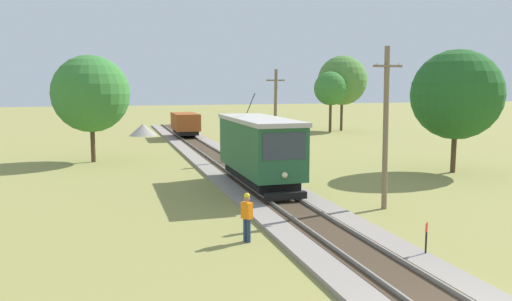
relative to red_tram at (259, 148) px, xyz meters
The scene contains 11 objects.
red_tram is the anchor object (origin of this frame).
freight_car 26.47m from the red_tram, 90.01° to the left, with size 2.40×5.20×2.31m.
utility_pole_near_tram 7.24m from the red_tram, 54.34° to the right, with size 1.40×0.40×7.24m.
utility_pole_mid 10.44m from the red_tram, 66.54° to the left, with size 1.40×0.54×6.69m.
trackside_signal_marker 12.25m from the red_tram, 80.72° to the right, with size 0.21×0.21×1.18m.
gravel_pile 31.02m from the red_tram, 97.48° to the left, with size 3.08×3.08×1.33m, color #9E998E.
track_worker 9.33m from the red_tram, 109.57° to the right, with size 0.40×0.45×1.78m.
tree_left_near 15.44m from the red_tram, 125.39° to the left, with size 5.50×5.50×7.67m.
tree_right_near 13.66m from the red_tram, ahead, with size 5.64×5.64×7.77m.
tree_left_far 33.43m from the red_tram, 58.58° to the left, with size 3.96×3.96×7.14m.
tree_right_far 36.13m from the red_tram, 56.88° to the left, with size 5.95×5.95×9.07m.
Camera 1 is at (-7.67, -8.48, 5.55)m, focal length 35.04 mm.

